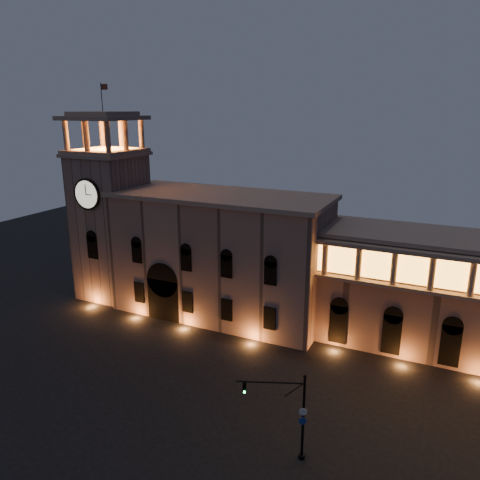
% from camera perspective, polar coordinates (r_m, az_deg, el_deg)
% --- Properties ---
extents(ground, '(160.00, 160.00, 0.00)m').
position_cam_1_polar(ground, '(52.62, -11.88, -17.98)').
color(ground, black).
rests_on(ground, ground).
extents(government_building, '(30.80, 12.80, 17.60)m').
position_cam_1_polar(government_building, '(66.61, -2.47, -1.82)').
color(government_building, '#8D6A5C').
rests_on(government_building, ground).
extents(clock_tower, '(9.80, 9.80, 32.40)m').
position_cam_1_polar(clock_tower, '(74.96, -15.45, 2.59)').
color(clock_tower, '#8D6A5C').
rests_on(clock_tower, ground).
extents(traffic_light, '(5.56, 2.44, 8.11)m').
position_cam_1_polar(traffic_light, '(41.95, 6.28, -20.43)').
color(traffic_light, black).
rests_on(traffic_light, ground).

